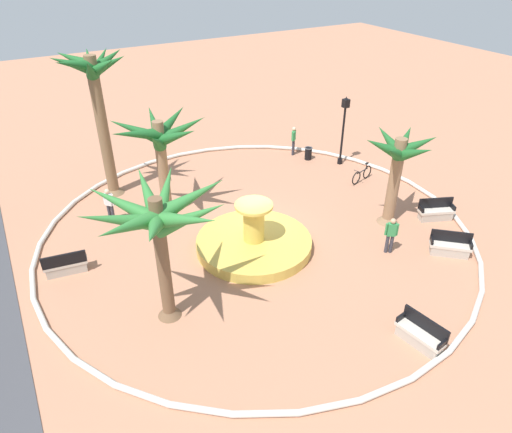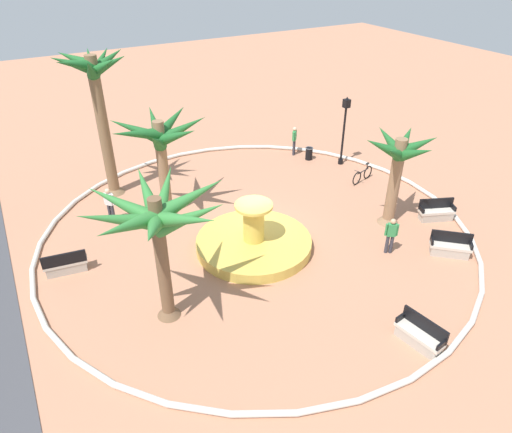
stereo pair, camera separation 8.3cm
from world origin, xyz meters
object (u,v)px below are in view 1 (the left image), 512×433
Objects in this scene: person_cyclist_helmet at (294,139)px; palm_tree_far_side at (398,162)px; lamppost at (344,125)px; person_pedestrian_stroll at (109,204)px; bench_east at (436,212)px; person_cyclist_photo at (391,234)px; fountain at (254,242)px; trash_bin at (308,153)px; palm_tree_by_curb at (96,91)px; palm_tree_near_fountain at (160,143)px; bench_north at (420,336)px; bench_southeast at (450,247)px; bench_west at (66,266)px; palm_tree_mid_plaza at (158,221)px; bicycle_red_frame at (362,175)px.

palm_tree_far_side is at bearing 177.47° from person_cyclist_helmet.
person_pedestrian_stroll is (0.16, 12.88, -1.32)m from lamppost.
person_cyclist_photo is (-0.87, 3.67, 0.56)m from bench_east.
fountain reaches higher than trash_bin.
bench_east is 7.14m from lamppost.
bench_east is at bearing -179.62° from lamppost.
palm_tree_near_fountain is at bearing -152.14° from palm_tree_by_curb.
lamppost is 3.15m from person_cyclist_helmet.
bench_southeast is (2.88, -4.70, 0.00)m from bench_north.
person_pedestrian_stroll is (7.90, 9.25, 0.05)m from person_cyclist_photo.
bench_west is at bearing 73.33° from fountain.
palm_tree_mid_plaza is (-9.71, 0.68, -1.32)m from palm_tree_by_curb.
person_cyclist_photo is 12.17m from person_pedestrian_stroll.
lamppost is (9.08, -1.58, 1.92)m from bench_southeast.
bench_west is 15.21m from bench_southeast.
bench_southeast is (-2.21, 1.63, 0.00)m from bench_east.
bench_east is 4.61m from bicycle_red_frame.
person_pedestrian_stroll is at bearing 61.45° from bench_east.
bench_west is at bearing 115.25° from palm_tree_near_fountain.
bench_west is (2.12, 7.08, 0.04)m from fountain.
bench_east is at bearing -174.76° from bicycle_red_frame.
person_cyclist_helmet is (4.66, 1.24, 0.57)m from bicycle_red_frame.
palm_tree_mid_plaza is 6.04m from bench_west.
person_pedestrian_stroll is (0.46, 2.49, -2.56)m from palm_tree_near_fountain.
palm_tree_far_side is 3.18m from person_cyclist_photo.
bench_east reaches higher than bicycle_red_frame.
bicycle_red_frame is (4.55, -12.38, -3.46)m from palm_tree_mid_plaza.
palm_tree_mid_plaza is 6.68× the size of trash_bin.
palm_tree_mid_plaza is at bearing 129.56° from person_cyclist_helmet.
palm_tree_by_curb is at bearing -4.01° from palm_tree_mid_plaza.
lamppost reaches higher than person_cyclist_helmet.
palm_tree_mid_plaza reaches higher than person_cyclist_helmet.
palm_tree_far_side is at bearing -85.42° from palm_tree_mid_plaza.
palm_tree_mid_plaza is 1.26× the size of lamppost.
bench_north is 0.97× the size of person_cyclist_helmet.
palm_tree_by_curb is 4.19× the size of bicycle_red_frame.
palm_tree_by_curb is 4.33× the size of person_cyclist_photo.
trash_bin is at bearing 13.14° from bicycle_red_frame.
fountain is 2.82× the size of person_pedestrian_stroll.
lamppost is 2.31× the size of bicycle_red_frame.
person_pedestrian_stroll is (4.93, 4.59, 0.65)m from fountain.
palm_tree_mid_plaza is 2.92× the size of bench_east.
bench_north is at bearing -135.70° from bench_west.
palm_tree_by_curb is at bearing -30.76° from bench_west.
fountain is 2.95× the size of person_cyclist_photo.
bench_east is at bearing -169.82° from person_cyclist_helmet.
fountain is 7.39m from bench_west.
lamppost is 2.64m from trash_bin.
bicycle_red_frame is at bearing -30.77° from person_cyclist_photo.
bench_north is (-5.09, 6.33, 0.00)m from bench_east.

